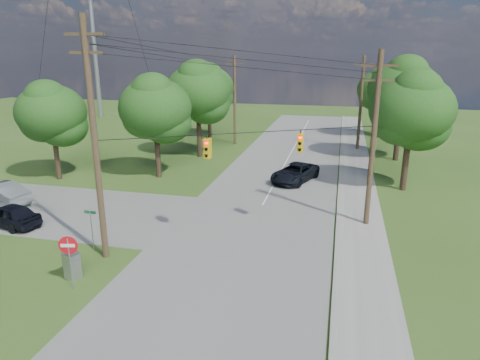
% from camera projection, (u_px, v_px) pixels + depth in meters
% --- Properties ---
extents(ground, '(140.00, 140.00, 0.00)m').
position_uv_depth(ground, '(186.00, 270.00, 21.11)').
color(ground, '#33551C').
rests_on(ground, ground).
extents(main_road, '(10.00, 100.00, 0.03)m').
position_uv_depth(main_road, '(247.00, 233.00, 25.33)').
color(main_road, gray).
rests_on(main_road, ground).
extents(sidewalk_east, '(2.60, 100.00, 0.12)m').
position_uv_depth(sidewalk_east, '(364.00, 244.00, 23.83)').
color(sidewalk_east, '#ACA8A1').
rests_on(sidewalk_east, ground).
extents(pole_sw, '(2.00, 0.32, 12.00)m').
position_uv_depth(pole_sw, '(95.00, 140.00, 20.72)').
color(pole_sw, brown).
rests_on(pole_sw, ground).
extents(pole_ne, '(2.00, 0.32, 10.50)m').
position_uv_depth(pole_ne, '(374.00, 138.00, 25.03)').
color(pole_ne, brown).
rests_on(pole_ne, ground).
extents(pole_north_e, '(2.00, 0.32, 10.00)m').
position_uv_depth(pole_north_e, '(361.00, 103.00, 45.63)').
color(pole_north_e, brown).
rests_on(pole_north_e, ground).
extents(pole_north_w, '(2.00, 0.32, 10.00)m').
position_uv_depth(pole_north_w, '(235.00, 100.00, 48.71)').
color(pole_north_w, brown).
rests_on(pole_north_w, ground).
extents(power_lines, '(13.93, 29.62, 4.93)m').
position_uv_depth(power_lines, '(261.00, 70.00, 28.91)').
color(power_lines, black).
rests_on(power_lines, ground).
extents(traffic_signals, '(4.91, 3.27, 1.05)m').
position_uv_depth(traffic_signals, '(255.00, 145.00, 23.10)').
color(traffic_signals, '#E5B70D').
rests_on(traffic_signals, ground).
extents(tree_w_near, '(6.00, 6.00, 8.40)m').
position_uv_depth(tree_w_near, '(155.00, 108.00, 35.17)').
color(tree_w_near, '#3F2D1F').
rests_on(tree_w_near, ground).
extents(tree_w_mid, '(6.40, 6.40, 9.22)m').
position_uv_depth(tree_w_mid, '(198.00, 92.00, 42.21)').
color(tree_w_mid, '#3F2D1F').
rests_on(tree_w_mid, ground).
extents(tree_w_far, '(6.00, 6.00, 8.73)m').
position_uv_depth(tree_w_far, '(209.00, 87.00, 52.07)').
color(tree_w_far, '#3F2D1F').
rests_on(tree_w_far, ground).
extents(tree_e_near, '(6.20, 6.20, 8.81)m').
position_uv_depth(tree_e_near, '(412.00, 109.00, 31.57)').
color(tree_e_near, '#3F2D1F').
rests_on(tree_e_near, ground).
extents(tree_e_mid, '(6.60, 6.60, 9.64)m').
position_uv_depth(tree_e_mid, '(403.00, 90.00, 40.59)').
color(tree_e_mid, '#3F2D1F').
rests_on(tree_e_mid, ground).
extents(tree_e_far, '(5.80, 5.80, 8.32)m').
position_uv_depth(tree_e_far, '(381.00, 90.00, 52.28)').
color(tree_e_far, '#3F2D1F').
rests_on(tree_e_far, ground).
extents(tree_cross_n, '(5.60, 5.60, 7.91)m').
position_uv_depth(tree_cross_n, '(51.00, 113.00, 34.70)').
color(tree_cross_n, '#3F2D1F').
rests_on(tree_cross_n, ground).
extents(car_cross_dark, '(4.51, 2.64, 1.44)m').
position_uv_depth(car_cross_dark, '(10.00, 215.00, 26.16)').
color(car_cross_dark, black).
rests_on(car_cross_dark, cross_road).
extents(car_main_north, '(4.08, 5.78, 1.46)m').
position_uv_depth(car_main_north, '(295.00, 173.00, 35.31)').
color(car_main_north, black).
rests_on(car_main_north, main_road).
extents(control_cabinet, '(0.85, 0.74, 1.29)m').
position_uv_depth(control_cabinet, '(72.00, 266.00, 20.13)').
color(control_cabinet, gray).
rests_on(control_cabinet, ground).
extents(do_not_enter_sign, '(0.85, 0.23, 2.60)m').
position_uv_depth(do_not_enter_sign, '(69.00, 251.00, 18.85)').
color(do_not_enter_sign, gray).
rests_on(do_not_enter_sign, ground).
extents(street_name_sign, '(0.68, 0.05, 2.25)m').
position_uv_depth(street_name_sign, '(91.00, 224.00, 22.88)').
color(street_name_sign, gray).
rests_on(street_name_sign, ground).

